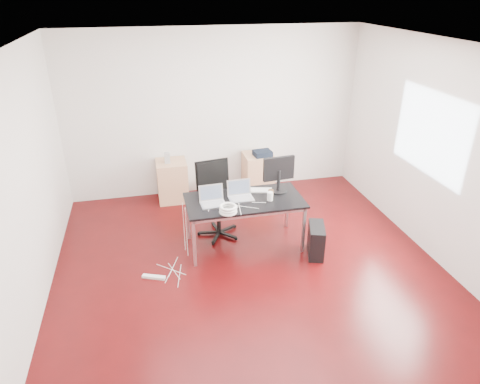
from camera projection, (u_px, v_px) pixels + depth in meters
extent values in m
plane|color=#3A0607|center=(249.00, 267.00, 5.66)|extent=(5.00, 5.00, 0.00)
plane|color=silver|center=(252.00, 46.00, 4.43)|extent=(5.00, 5.00, 0.00)
plane|color=silver|center=(214.00, 114.00, 7.23)|extent=(5.00, 0.00, 5.00)
plane|color=silver|center=(342.00, 313.00, 2.85)|extent=(5.00, 0.00, 5.00)
plane|color=silver|center=(22.00, 191.00, 4.54)|extent=(0.00, 5.00, 5.00)
plane|color=silver|center=(437.00, 153.00, 5.54)|extent=(0.00, 5.00, 5.00)
plane|color=white|center=(430.00, 134.00, 5.63)|extent=(0.00, 1.50, 1.50)
cube|color=black|center=(244.00, 200.00, 5.84)|extent=(1.60, 0.80, 0.03)
cube|color=silver|center=(194.00, 243.00, 5.54)|extent=(0.04, 0.04, 0.70)
cube|color=silver|center=(188.00, 217.00, 6.15)|extent=(0.04, 0.04, 0.70)
cube|color=silver|center=(303.00, 230.00, 5.84)|extent=(0.04, 0.04, 0.70)
cube|color=silver|center=(287.00, 207.00, 6.45)|extent=(0.04, 0.04, 0.70)
cylinder|color=black|center=(219.00, 221.00, 6.30)|extent=(0.06, 0.06, 0.47)
cube|color=black|center=(218.00, 205.00, 6.18)|extent=(0.55, 0.53, 0.06)
cube|color=black|center=(213.00, 180.00, 6.23)|extent=(0.47, 0.17, 0.55)
cube|color=tan|center=(172.00, 181.00, 7.29)|extent=(0.50, 0.50, 0.70)
cube|color=tan|center=(258.00, 173.00, 7.60)|extent=(0.50, 0.50, 0.70)
cube|color=black|center=(316.00, 240.00, 5.85)|extent=(0.33, 0.49, 0.44)
cylinder|color=black|center=(211.00, 188.00, 7.54)|extent=(0.29, 0.29, 0.28)
cube|color=white|center=(154.00, 277.00, 5.44)|extent=(0.30, 0.17, 0.04)
cube|color=silver|center=(213.00, 204.00, 5.68)|extent=(0.34, 0.25, 0.01)
cube|color=silver|center=(211.00, 193.00, 5.73)|extent=(0.33, 0.06, 0.22)
cube|color=#475166|center=(211.00, 193.00, 5.72)|extent=(0.29, 0.05, 0.18)
cube|color=silver|center=(241.00, 199.00, 5.83)|extent=(0.34, 0.24, 0.01)
cube|color=silver|center=(239.00, 187.00, 5.88)|extent=(0.33, 0.05, 0.22)
cube|color=#475166|center=(239.00, 188.00, 5.88)|extent=(0.29, 0.04, 0.18)
cylinder|color=black|center=(278.00, 190.00, 6.06)|extent=(0.26, 0.26, 0.02)
cylinder|color=black|center=(279.00, 180.00, 5.99)|extent=(0.05, 0.05, 0.30)
cube|color=black|center=(279.00, 168.00, 5.93)|extent=(0.45, 0.09, 0.34)
cube|color=#475166|center=(278.00, 168.00, 5.96)|extent=(0.39, 0.04, 0.29)
cube|color=white|center=(256.00, 190.00, 6.06)|extent=(0.46, 0.24, 0.02)
cylinder|color=white|center=(270.00, 196.00, 5.78)|extent=(0.09, 0.09, 0.12)
cylinder|color=#50311B|center=(271.00, 193.00, 5.89)|extent=(0.09, 0.09, 0.10)
torus|color=white|center=(228.00, 212.00, 5.48)|extent=(0.24, 0.24, 0.04)
torus|color=white|center=(228.00, 209.00, 5.47)|extent=(0.23, 0.23, 0.04)
torus|color=white|center=(228.00, 207.00, 5.45)|extent=(0.22, 0.22, 0.04)
cube|color=white|center=(234.00, 206.00, 5.62)|extent=(0.09, 0.09, 0.03)
cube|color=#9E9E9E|center=(167.00, 158.00, 7.06)|extent=(0.09, 0.08, 0.18)
cube|color=black|center=(262.00, 153.00, 7.37)|extent=(0.32, 0.27, 0.09)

